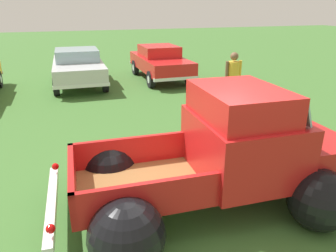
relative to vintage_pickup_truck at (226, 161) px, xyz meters
name	(u,v)px	position (x,y,z in m)	size (l,w,h in m)	color
ground_plane	(201,206)	(-0.39, 0.02, -0.76)	(80.00, 80.00, 0.00)	#3D6B2D
vintage_pickup_truck	(226,161)	(0.00, 0.00, 0.00)	(4.70, 2.91, 1.96)	black
show_car_1	(78,66)	(-1.60, 9.25, 0.03)	(2.02, 4.23, 1.43)	black
show_car_2	(160,61)	(1.83, 9.31, 0.02)	(1.83, 4.25, 1.43)	black
spectator_0	(233,78)	(2.52, 4.27, 0.26)	(0.53, 0.34, 1.78)	black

